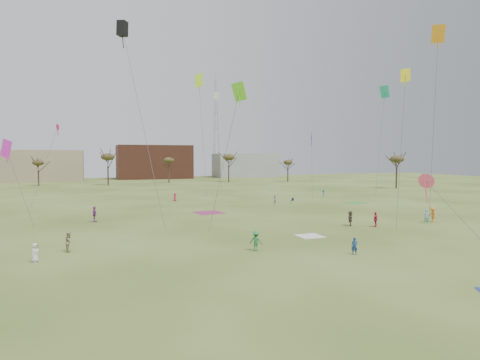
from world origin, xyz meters
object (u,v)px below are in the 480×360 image
object	(u,v)px
flyer_near_right	(354,246)
radio_tower	(216,128)
camp_chair_right	(292,201)
flyer_near_center	(256,241)
spectator_fore_a	(375,219)
flyer_near_left	(35,253)

from	to	relation	value
flyer_near_right	radio_tower	size ratio (longest dim) A/B	0.04
flyer_near_right	camp_chair_right	size ratio (longest dim) A/B	1.66
radio_tower	flyer_near_center	bearing A→B (deg)	-104.67
radio_tower	spectator_fore_a	bearing A→B (deg)	-97.23
flyer_near_right	radio_tower	distance (m)	131.96
flyer_near_left	spectator_fore_a	size ratio (longest dim) A/B	0.86
spectator_fore_a	radio_tower	bearing A→B (deg)	-130.73
spectator_fore_a	camp_chair_right	world-z (taller)	spectator_fore_a
radio_tower	flyer_near_left	bearing A→B (deg)	-112.32
flyer_near_left	radio_tower	xyz separation A→B (m)	(50.06, 121.92, 18.47)
camp_chair_right	flyer_near_left	bearing A→B (deg)	-68.74
flyer_near_center	spectator_fore_a	world-z (taller)	spectator_fore_a
flyer_near_left	flyer_near_right	distance (m)	25.58
flyer_near_left	flyer_near_right	xyz separation A→B (m)	(24.80, -6.28, -0.02)
spectator_fore_a	camp_chair_right	xyz separation A→B (m)	(1.83, 25.02, -0.61)
flyer_near_left	flyer_near_center	bearing A→B (deg)	-66.22
flyer_near_center	spectator_fore_a	bearing A→B (deg)	-123.76
flyer_near_left	camp_chair_right	distance (m)	47.20
flyer_near_center	radio_tower	size ratio (longest dim) A/B	0.04
flyer_near_left	flyer_near_right	size ratio (longest dim) A/B	1.03
flyer_near_right	spectator_fore_a	size ratio (longest dim) A/B	0.83
flyer_near_right	camp_chair_right	distance (m)	37.64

